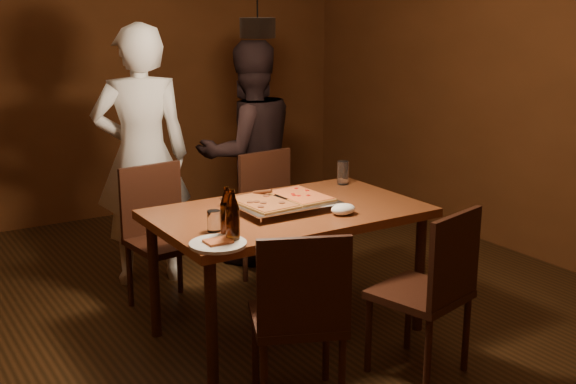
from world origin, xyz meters
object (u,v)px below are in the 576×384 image
chair_near_left (300,305)px  plate_slice (218,244)px  pizza_tray (281,204)px  chair_far_right (274,205)px  dining_table (288,222)px  beer_bottle_b (227,211)px  chair_near_right (435,279)px  diner_dark (249,153)px  pendant_lamp (258,26)px  beer_bottle_a (232,216)px  diner_white (142,156)px  chair_far_left (160,223)px

chair_near_left → plate_slice: chair_near_left is taller
pizza_tray → chair_far_right: bearing=58.6°
dining_table → beer_bottle_b: size_ratio=5.94×
chair_near_right → diner_dark: bearing=73.4°
chair_far_right → chair_near_right: bearing=83.4°
pendant_lamp → pizza_tray: bearing=28.9°
beer_bottle_a → pendant_lamp: pendant_lamp is taller
beer_bottle_b → diner_white: 1.49m
chair_near_left → diner_dark: bearing=90.4°
diner_dark → pendant_lamp: (-0.66, -1.31, 0.95)m
chair_near_left → pendant_lamp: pendant_lamp is taller
plate_slice → diner_white: diner_white is taller
chair_near_right → pizza_tray: 0.97m
chair_far_right → chair_near_left: (-0.77, -1.51, 0.00)m
pizza_tray → beer_bottle_a: size_ratio=2.10×
pizza_tray → pendant_lamp: size_ratio=0.50×
diner_dark → pendant_lamp: 1.74m
diner_white → beer_bottle_a: bearing=100.4°
beer_bottle_b → pendant_lamp: 0.94m
pizza_tray → pendant_lamp: (-0.21, -0.11, 0.99)m
chair_far_left → chair_near_right: size_ratio=0.95×
plate_slice → diner_white: size_ratio=0.16×
beer_bottle_a → plate_slice: (-0.09, -0.01, -0.12)m
dining_table → chair_far_left: bearing=120.2°
chair_far_left → plate_slice: size_ratio=1.76×
dining_table → beer_bottle_a: 0.67m
diner_dark → beer_bottle_b: bearing=61.4°
chair_near_left → pendant_lamp: size_ratio=0.50×
diner_white → diner_dark: bearing=-165.1°
chair_near_left → pizza_tray: bearing=87.4°
chair_far_right → plate_slice: chair_far_right is taller
diner_white → pendant_lamp: (0.15, -1.32, 0.88)m
diner_white → pendant_lamp: pendant_lamp is taller
beer_bottle_b → plate_slice: beer_bottle_b is taller
pendant_lamp → beer_bottle_a: bearing=-138.6°
beer_bottle_a → diner_dark: 1.84m
dining_table → pendant_lamp: (-0.23, -0.08, 1.08)m
chair_far_left → diner_white: diner_white is taller
pizza_tray → plate_slice: pizza_tray is taller
chair_near_right → diner_dark: 2.07m
dining_table → pizza_tray: size_ratio=2.73×
chair_far_left → chair_near_left: same height
chair_near_left → chair_near_right: 0.75m
chair_far_left → beer_bottle_b: 1.09m
beer_bottle_a → beer_bottle_b: size_ratio=1.04×
chair_far_left → pendant_lamp: bearing=98.7°
chair_far_right → pizza_tray: bearing=55.9°
pizza_tray → diner_white: 1.26m
dining_table → chair_near_left: 0.86m
chair_far_left → beer_bottle_a: size_ratio=1.85×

